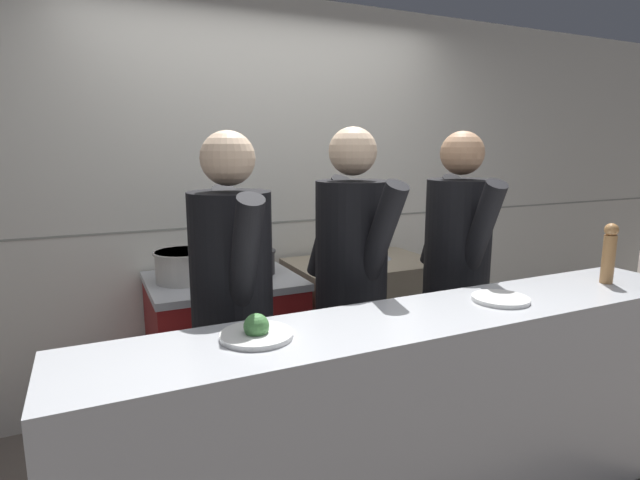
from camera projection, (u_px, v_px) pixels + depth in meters
wall_back_tiled at (270, 200)px, 3.36m from camera, size 8.00×0.06×2.60m
oven_range at (225, 351)px, 2.98m from camera, size 0.85×0.71×0.90m
prep_counter at (363, 327)px, 3.37m from camera, size 0.94×0.65×0.91m
pass_counter at (426, 432)px, 2.04m from camera, size 2.73×0.45×1.01m
stock_pot at (183, 265)px, 2.80m from camera, size 0.32×0.32×0.17m
sauce_pot at (255, 261)px, 2.97m from camera, size 0.25×0.25×0.14m
mixing_bowl_steel at (376, 252)px, 3.37m from camera, size 0.21×0.21×0.08m
chefs_knife at (347, 268)px, 3.08m from camera, size 0.37×0.06×0.02m
plated_dish_main at (257, 332)px, 1.69m from camera, size 0.25×0.25×0.09m
plated_dish_appetiser at (501, 299)px, 2.10m from camera, size 0.24×0.24×0.02m
pepper_mill at (609, 252)px, 2.35m from camera, size 0.06×0.06×0.29m
chef_head_cook at (233, 310)px, 2.16m from camera, size 0.36×0.75×1.72m
chef_sous at (351, 286)px, 2.48m from camera, size 0.40×0.77×1.75m
chef_line at (456, 274)px, 2.73m from camera, size 0.41×0.76×1.73m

